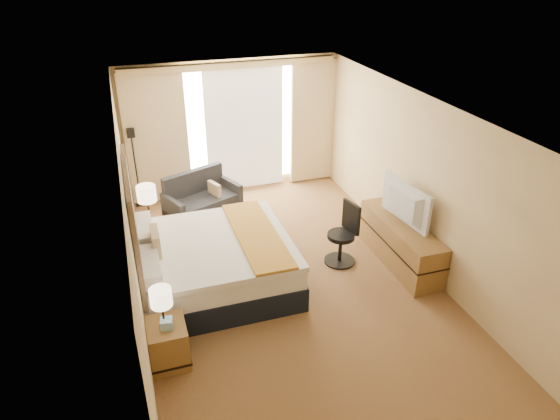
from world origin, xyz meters
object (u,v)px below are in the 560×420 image
object	(u,v)px
lamp_right	(147,194)
loveseat	(202,202)
nightstand_left	(168,344)
bed	(213,263)
nightstand_right	(149,239)
lamp_left	(161,298)
desk_chair	(344,237)
television	(400,204)
floor_lamp	(133,152)
media_dresser	(400,243)

from	to	relation	value
lamp_right	loveseat	bearing A→B (deg)	44.54
nightstand_left	bed	size ratio (longest dim) A/B	0.25
nightstand_right	lamp_left	size ratio (longest dim) A/B	1.04
desk_chair	nightstand_left	bearing A→B (deg)	-167.26
nightstand_left	lamp_left	xyz separation A→B (m)	(-0.01, -0.01, 0.69)
nightstand_right	loveseat	bearing A→B (deg)	45.06
lamp_right	television	distance (m)	3.88
nightstand_right	loveseat	size ratio (longest dim) A/B	0.37
nightstand_left	floor_lamp	distance (m)	4.43
bed	lamp_left	xyz separation A→B (m)	(-0.82, -1.35, 0.57)
media_dresser	floor_lamp	bearing A→B (deg)	138.50
nightstand_right	lamp_right	xyz separation A→B (m)	(0.05, 0.07, 0.76)
media_dresser	desk_chair	size ratio (longest dim) A/B	1.80
bed	lamp_right	distance (m)	1.59
nightstand_right	floor_lamp	size ratio (longest dim) A/B	0.36
nightstand_right	desk_chair	distance (m)	3.10
lamp_left	lamp_right	distance (m)	2.59
floor_lamp	television	distance (m)	4.90
media_dresser	desk_chair	distance (m)	0.89
bed	floor_lamp	bearing A→B (deg)	105.54
bed	floor_lamp	distance (m)	3.21
floor_lamp	desk_chair	world-z (taller)	floor_lamp
media_dresser	loveseat	distance (m)	3.65
nightstand_right	lamp_right	world-z (taller)	lamp_right
desk_chair	television	distance (m)	0.99
nightstand_left	lamp_left	size ratio (longest dim) A/B	1.04
media_dresser	lamp_left	bearing A→B (deg)	-164.03
nightstand_right	lamp_right	distance (m)	0.76
media_dresser	nightstand_right	bearing A→B (deg)	158.60
nightstand_left	nightstand_right	world-z (taller)	same
media_dresser	nightstand_left	bearing A→B (deg)	-164.16
nightstand_right	bed	size ratio (longest dim) A/B	0.25
loveseat	lamp_left	distance (m)	3.76
desk_chair	lamp_left	distance (m)	3.23
lamp_right	television	size ratio (longest dim) A/B	0.58
media_dresser	loveseat	bearing A→B (deg)	136.97
bed	lamp_right	size ratio (longest dim) A/B	3.51
media_dresser	bed	world-z (taller)	bed
desk_chair	media_dresser	bearing A→B (deg)	-32.67
nightstand_right	television	size ratio (longest dim) A/B	0.51
bed	television	bearing A→B (deg)	-4.45
loveseat	lamp_right	distance (m)	1.57
nightstand_left	nightstand_right	distance (m)	2.50
nightstand_left	loveseat	distance (m)	3.69
nightstand_left	loveseat	size ratio (longest dim) A/B	0.37
desk_chair	lamp_left	bearing A→B (deg)	-167.15
nightstand_right	lamp_right	size ratio (longest dim) A/B	0.88
media_dresser	television	distance (m)	0.67
television	lamp_left	bearing A→B (deg)	100.37
nightstand_right	television	world-z (taller)	television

